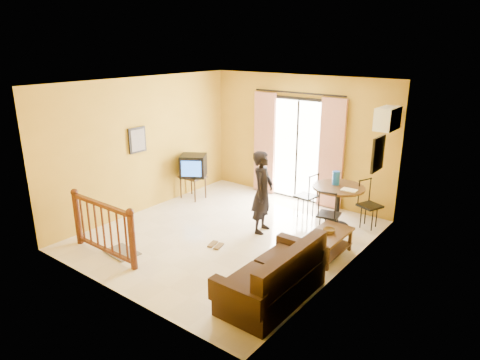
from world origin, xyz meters
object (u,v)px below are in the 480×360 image
Objects in this scene: dining_table at (338,195)px; standing_person at (262,192)px; television at (193,166)px; coffee_table at (328,241)px; sofa at (275,280)px.

standing_person is (-1.04, -1.06, 0.13)m from dining_table.
television is 2.32m from standing_person.
sofa reaches higher than coffee_table.
dining_table is 1.35m from coffee_table.
coffee_table is at bearing -71.26° from dining_table.
standing_person reaches higher than coffee_table.
dining_table is 0.56× the size of sofa.
dining_table is at bearing 98.52° from sofa.
standing_person is at bearing -134.20° from dining_table.
television is 0.42× the size of sofa.
dining_table is 2.89m from sofa.
sofa is 2.35m from standing_person.
standing_person reaches higher than television.
dining_table is 0.63× the size of standing_person.
coffee_table is 0.62× the size of standing_person.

